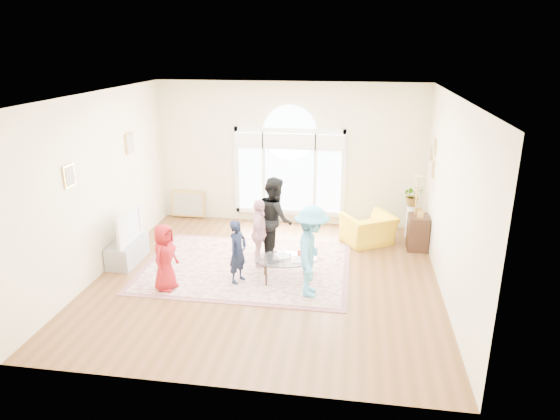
# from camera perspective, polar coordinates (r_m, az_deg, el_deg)

# --- Properties ---
(ground) EXTENTS (6.00, 6.00, 0.00)m
(ground) POSITION_cam_1_polar(r_m,az_deg,el_deg) (8.98, -1.54, -7.79)
(ground) COLOR brown
(ground) RESTS_ON ground
(room_shell) EXTENTS (6.00, 6.00, 6.00)m
(room_shell) POSITION_cam_1_polar(r_m,az_deg,el_deg) (11.10, 1.05, 6.02)
(room_shell) COLOR beige
(room_shell) RESTS_ON ground
(area_rug) EXTENTS (3.60, 2.60, 0.02)m
(area_rug) POSITION_cam_1_polar(r_m,az_deg,el_deg) (9.39, -3.87, -6.51)
(area_rug) COLOR beige
(area_rug) RESTS_ON ground
(rug_border) EXTENTS (3.80, 2.80, 0.01)m
(rug_border) POSITION_cam_1_polar(r_m,az_deg,el_deg) (9.39, -3.87, -6.54)
(rug_border) COLOR #855255
(rug_border) RESTS_ON ground
(tv_console) EXTENTS (0.45, 1.00, 0.42)m
(tv_console) POSITION_cam_1_polar(r_m,az_deg,el_deg) (9.97, -17.03, -4.54)
(tv_console) COLOR #94979C
(tv_console) RESTS_ON ground
(television) EXTENTS (0.17, 1.02, 0.59)m
(television) POSITION_cam_1_polar(r_m,az_deg,el_deg) (9.78, -17.27, -1.83)
(television) COLOR black
(television) RESTS_ON tv_console
(coffee_table) EXTENTS (1.23, 0.94, 0.54)m
(coffee_table) POSITION_cam_1_polar(r_m,az_deg,el_deg) (8.72, 0.64, -5.69)
(coffee_table) COLOR silver
(coffee_table) RESTS_ON ground
(armchair) EXTENTS (1.26, 1.22, 0.63)m
(armchair) POSITION_cam_1_polar(r_m,az_deg,el_deg) (10.50, 10.08, -2.18)
(armchair) COLOR yellow
(armchair) RESTS_ON ground
(side_cabinet) EXTENTS (0.40, 0.50, 0.70)m
(side_cabinet) POSITION_cam_1_polar(r_m,az_deg,el_deg) (10.44, 15.46, -2.49)
(side_cabinet) COLOR black
(side_cabinet) RESTS_ON ground
(floor_lamp) EXTENTS (0.29, 0.29, 1.51)m
(floor_lamp) POSITION_cam_1_polar(r_m,az_deg,el_deg) (10.22, 15.41, 2.57)
(floor_lamp) COLOR black
(floor_lamp) RESTS_ON ground
(plant_pedestal) EXTENTS (0.20, 0.20, 0.70)m
(plant_pedestal) POSITION_cam_1_polar(r_m,az_deg,el_deg) (11.05, 14.70, -1.25)
(plant_pedestal) COLOR white
(plant_pedestal) RESTS_ON ground
(potted_plant) EXTENTS (0.50, 0.47, 0.46)m
(potted_plant) POSITION_cam_1_polar(r_m,az_deg,el_deg) (10.87, 14.95, 1.63)
(potted_plant) COLOR #33722D
(potted_plant) RESTS_ON plant_pedestal
(leaning_picture) EXTENTS (0.80, 0.14, 0.62)m
(leaning_picture) POSITION_cam_1_polar(r_m,az_deg,el_deg) (12.15, -10.33, -0.85)
(leaning_picture) COLOR tan
(leaning_picture) RESTS_ON ground
(child_red) EXTENTS (0.46, 0.62, 1.15)m
(child_red) POSITION_cam_1_polar(r_m,az_deg,el_deg) (8.56, -13.02, -5.28)
(child_red) COLOR maroon
(child_red) RESTS_ON area_rug
(child_navy) EXTENTS (0.41, 0.48, 1.13)m
(child_navy) POSITION_cam_1_polar(r_m,az_deg,el_deg) (8.62, -4.84, -4.76)
(child_navy) COLOR #141C34
(child_navy) RESTS_ON area_rug
(child_black) EXTENTS (0.86, 0.96, 1.62)m
(child_black) POSITION_cam_1_polar(r_m,az_deg,el_deg) (9.42, -0.58, -1.01)
(child_black) COLOR black
(child_black) RESTS_ON area_rug
(child_pink) EXTENTS (0.36, 0.77, 1.28)m
(child_pink) POSITION_cam_1_polar(r_m,az_deg,el_deg) (9.18, -2.39, -2.67)
(child_pink) COLOR #EEABB7
(child_pink) RESTS_ON area_rug
(child_blue) EXTENTS (0.58, 0.99, 1.53)m
(child_blue) POSITION_cam_1_polar(r_m,az_deg,el_deg) (8.09, 3.62, -4.77)
(child_blue) COLOR #52B1DC
(child_blue) RESTS_ON area_rug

